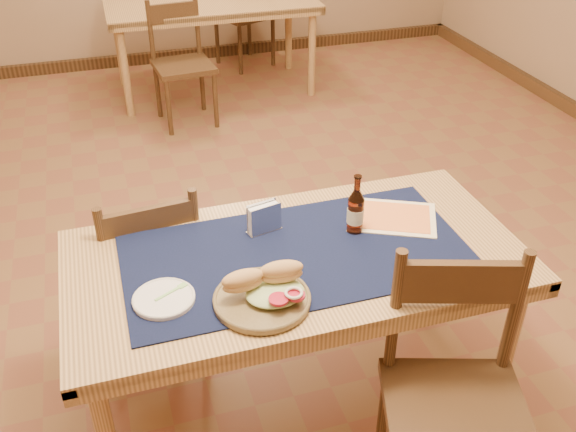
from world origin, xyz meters
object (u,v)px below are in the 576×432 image
object	(u,v)px
back_table	(211,11)
chair_main_near	(455,399)
beer_bottle	(356,211)
main_table	(296,273)
napkin_holder	(264,219)
sandwich_plate	(265,292)
chair_main_far	(150,269)

from	to	relation	value
back_table	chair_main_near	xyz separation A→B (m)	(-0.04, -3.99, -0.17)
chair_main_near	beer_bottle	world-z (taller)	beer_bottle
chair_main_near	main_table	bearing A→B (deg)	122.22
napkin_holder	sandwich_plate	bearing A→B (deg)	-104.98
chair_main_far	main_table	bearing A→B (deg)	-43.29
chair_main_far	sandwich_plate	size ratio (longest dim) A/B	2.82
back_table	chair_main_near	world-z (taller)	chair_main_near
main_table	chair_main_far	world-z (taller)	chair_main_far
main_table	napkin_holder	world-z (taller)	napkin_holder
beer_bottle	napkin_holder	bearing A→B (deg)	163.07
chair_main_far	napkin_holder	xyz separation A→B (m)	(0.42, -0.29, 0.35)
main_table	chair_main_far	xyz separation A→B (m)	(-0.49, 0.46, -0.21)
napkin_holder	back_table	bearing A→B (deg)	82.02
sandwich_plate	napkin_holder	distance (m)	0.39
main_table	beer_bottle	bearing A→B (deg)	16.30
sandwich_plate	beer_bottle	world-z (taller)	beer_bottle
chair_main_far	sandwich_plate	distance (m)	0.81
chair_main_far	beer_bottle	size ratio (longest dim) A/B	3.81
chair_main_near	napkin_holder	size ratio (longest dim) A/B	7.07
main_table	napkin_holder	bearing A→B (deg)	112.57
chair_main_far	beer_bottle	xyz separation A→B (m)	(0.73, -0.39, 0.38)
main_table	napkin_holder	xyz separation A→B (m)	(-0.07, 0.17, 0.14)
chair_main_far	beer_bottle	world-z (taller)	beer_bottle
sandwich_plate	napkin_holder	size ratio (longest dim) A/B	2.29
main_table	sandwich_plate	distance (m)	0.30
chair_main_near	sandwich_plate	size ratio (longest dim) A/B	3.09
back_table	napkin_holder	xyz separation A→B (m)	(-0.46, -3.26, 0.14)
back_table	chair_main_far	xyz separation A→B (m)	(-0.87, -2.97, -0.21)
back_table	sandwich_plate	xyz separation A→B (m)	(-0.56, -3.64, 0.12)
chair_main_near	napkin_holder	world-z (taller)	chair_main_near
sandwich_plate	back_table	bearing A→B (deg)	81.28
back_table	beer_bottle	world-z (taller)	beer_bottle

